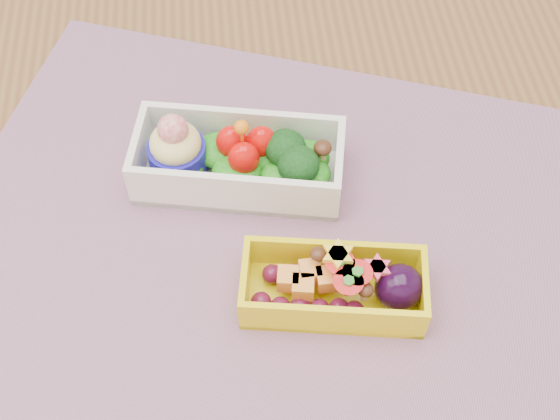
{
  "coord_description": "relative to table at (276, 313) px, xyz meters",
  "views": [
    {
      "loc": [
        -0.03,
        -0.33,
        1.3
      ],
      "look_at": [
        0.01,
        0.02,
        0.79
      ],
      "focal_mm": 47.62,
      "sensor_mm": 36.0,
      "label": 1
    }
  ],
  "objects": [
    {
      "name": "bento_white",
      "position": [
        -0.03,
        0.09,
        0.13
      ],
      "size": [
        0.2,
        0.12,
        0.08
      ],
      "rotation": [
        0.0,
        0.0,
        -0.2
      ],
      "color": "white",
      "rests_on": "placemat"
    },
    {
      "name": "table",
      "position": [
        0.0,
        0.0,
        0.0
      ],
      "size": [
        1.2,
        0.8,
        0.75
      ],
      "color": "brown",
      "rests_on": "ground"
    },
    {
      "name": "bento_yellow",
      "position": [
        0.05,
        -0.04,
        0.12
      ],
      "size": [
        0.16,
        0.09,
        0.05
      ],
      "rotation": [
        0.0,
        0.0,
        -0.16
      ],
      "color": "yellow",
      "rests_on": "placemat"
    },
    {
      "name": "placemat",
      "position": [
        -0.0,
        0.02,
        0.1
      ],
      "size": [
        0.69,
        0.61,
        0.0
      ],
      "primitive_type": "cube",
      "rotation": [
        0.0,
        0.0,
        -0.35
      ],
      "color": "#A16F8A",
      "rests_on": "table"
    }
  ]
}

